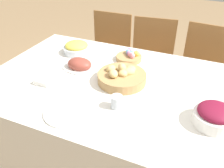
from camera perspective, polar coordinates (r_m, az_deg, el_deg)
The scene contains 16 objects.
ground_plane at distance 2.08m, azimuth 0.55°, elevation -17.96°, with size 12.00×12.00×0.00m, color #937551.
dining_table at distance 1.80m, azimuth 0.62°, elevation -10.10°, with size 1.72×1.12×0.78m.
chair_far_left at distance 2.57m, azimuth -0.99°, elevation 7.23°, with size 0.43×0.43×0.91m.
chair_far_center at distance 2.44m, azimuth 9.14°, elevation 5.24°, with size 0.46×0.46×0.91m.
chair_far_right at distance 2.39m, azimuth 20.53°, elevation 2.81°, with size 0.47×0.47×0.91m.
bread_basket at distance 1.54m, azimuth 2.35°, elevation 1.81°, with size 0.32×0.32×0.12m.
egg_basket at distance 1.83m, azimuth 4.27°, elevation 6.58°, with size 0.19×0.19×0.08m.
ham_platter at distance 1.72m, azimuth -7.80°, elevation 4.61°, with size 0.28×0.19×0.09m.
pineapple_bowl at distance 1.95m, azimuth -8.49°, elevation 8.66°, with size 0.21×0.21×0.10m.
beet_salad_bowl at distance 1.31m, azimuth 23.48°, elevation -7.00°, with size 0.21×0.21×0.11m.
dinner_plate at distance 1.32m, azimuth -10.50°, elevation -6.58°, with size 0.27×0.27×0.01m.
fork at distance 1.41m, azimuth -15.95°, elevation -4.88°, with size 0.01×0.19×0.00m.
knife at distance 1.26m, azimuth -4.36°, elevation -8.57°, with size 0.01×0.19×0.00m.
spoon at distance 1.25m, azimuth -3.12°, elevation -8.94°, with size 0.01×0.19×0.00m.
drinking_cup at distance 1.32m, azimuth 1.15°, elevation -4.31°, with size 0.07×0.07×0.08m.
butter_dish at distance 1.59m, azimuth -16.35°, elevation 0.50°, with size 0.11×0.07×0.03m.
Camera 1 is at (0.50, -1.21, 1.62)m, focal length 38.00 mm.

